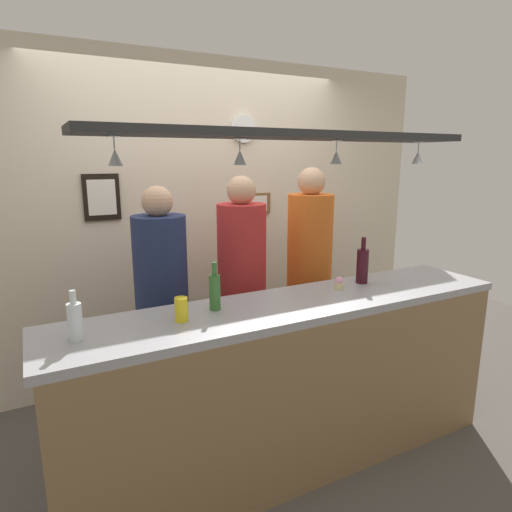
{
  "coord_description": "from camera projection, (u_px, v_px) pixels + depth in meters",
  "views": [
    {
      "loc": [
        -1.28,
        -2.33,
        1.81
      ],
      "look_at": [
        0.0,
        0.1,
        1.19
      ],
      "focal_mm": 30.77,
      "sensor_mm": 36.0,
      "label": 1
    }
  ],
  "objects": [
    {
      "name": "back_wall",
      "position": [
        200.0,
        220.0,
        3.65
      ],
      "size": [
        4.4,
        0.06,
        2.6
      ],
      "primitive_type": "cube",
      "color": "beige",
      "rests_on": "ground_plane"
    },
    {
      "name": "hanging_wineglass_center_left",
      "position": [
        336.0,
        157.0,
        2.48
      ],
      "size": [
        0.07,
        0.07,
        0.13
      ],
      "color": "silver",
      "rests_on": "overhead_glass_rack"
    },
    {
      "name": "bottle_beer_green_import",
      "position": [
        215.0,
        291.0,
        2.32
      ],
      "size": [
        0.06,
        0.06,
        0.26
      ],
      "color": "#336B2D",
      "rests_on": "bar_counter"
    },
    {
      "name": "ground_plane",
      "position": [
        263.0,
        429.0,
        2.99
      ],
      "size": [
        8.0,
        8.0,
        0.0
      ],
      "primitive_type": "plane",
      "color": "#4C4742"
    },
    {
      "name": "hanging_wineglass_left",
      "position": [
        240.0,
        157.0,
        2.24
      ],
      "size": [
        0.07,
        0.07,
        0.13
      ],
      "color": "silver",
      "rests_on": "overhead_glass_rack"
    },
    {
      "name": "person_left_navy_shirt",
      "position": [
        162.0,
        288.0,
        2.82
      ],
      "size": [
        0.34,
        0.34,
        1.65
      ],
      "color": "#2D334C",
      "rests_on": "ground_plane"
    },
    {
      "name": "picture_frame_lower_pair",
      "position": [
        255.0,
        204.0,
        3.81
      ],
      "size": [
        0.3,
        0.02,
        0.18
      ],
      "color": "brown",
      "rests_on": "back_wall"
    },
    {
      "name": "person_right_orange_shirt",
      "position": [
        309.0,
        260.0,
        3.33
      ],
      "size": [
        0.34,
        0.34,
        1.74
      ],
      "color": "#2D334C",
      "rests_on": "ground_plane"
    },
    {
      "name": "cupcake",
      "position": [
        339.0,
        283.0,
        2.7
      ],
      "size": [
        0.06,
        0.06,
        0.08
      ],
      "color": "beige",
      "rests_on": "bar_counter"
    },
    {
      "name": "bar_counter",
      "position": [
        307.0,
        367.0,
        2.4
      ],
      "size": [
        2.7,
        0.55,
        1.02
      ],
      "color": "#99999E",
      "rests_on": "ground_plane"
    },
    {
      "name": "overhead_glass_rack",
      "position": [
        291.0,
        135.0,
        2.31
      ],
      "size": [
        2.2,
        0.36,
        0.04
      ],
      "primitive_type": "cube",
      "color": "black"
    },
    {
      "name": "picture_frame_caricature",
      "position": [
        102.0,
        197.0,
        3.21
      ],
      "size": [
        0.26,
        0.02,
        0.34
      ],
      "color": "black",
      "rests_on": "back_wall"
    },
    {
      "name": "bottle_wine_dark_red",
      "position": [
        362.0,
        265.0,
        2.81
      ],
      "size": [
        0.08,
        0.08,
        0.3
      ],
      "color": "#380F19",
      "rests_on": "bar_counter"
    },
    {
      "name": "hanging_wineglass_far_left",
      "position": [
        115.0,
        156.0,
        1.98
      ],
      "size": [
        0.07,
        0.07,
        0.13
      ],
      "color": "silver",
      "rests_on": "overhead_glass_rack"
    },
    {
      "name": "hanging_wineglass_center",
      "position": [
        418.0,
        157.0,
        2.67
      ],
      "size": [
        0.07,
        0.07,
        0.13
      ],
      "color": "silver",
      "rests_on": "overhead_glass_rack"
    },
    {
      "name": "wall_clock",
      "position": [
        243.0,
        129.0,
        3.62
      ],
      "size": [
        0.22,
        0.03,
        0.22
      ],
      "primitive_type": "cylinder",
      "rotation": [
        1.57,
        0.0,
        0.0
      ],
      "color": "white",
      "rests_on": "back_wall"
    },
    {
      "name": "drink_can",
      "position": [
        181.0,
        309.0,
        2.16
      ],
      "size": [
        0.07,
        0.07,
        0.12
      ],
      "primitive_type": "cylinder",
      "color": "yellow",
      "rests_on": "bar_counter"
    },
    {
      "name": "bottle_soda_clear",
      "position": [
        75.0,
        320.0,
        1.93
      ],
      "size": [
        0.06,
        0.06,
        0.23
      ],
      "color": "silver",
      "rests_on": "bar_counter"
    },
    {
      "name": "person_middle_red_shirt",
      "position": [
        242.0,
        273.0,
        3.07
      ],
      "size": [
        0.34,
        0.34,
        1.7
      ],
      "color": "#2D334C",
      "rests_on": "ground_plane"
    }
  ]
}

